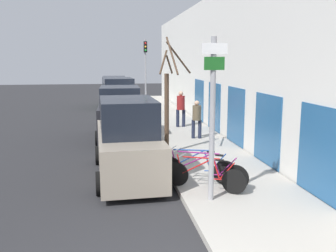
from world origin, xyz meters
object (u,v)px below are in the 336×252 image
signpost (212,116)px  pedestrian_far (181,106)px  parked_car_1 (120,115)px  bicycle_1 (203,171)px  bicycle_2 (196,168)px  parked_car_2 (118,101)px  traffic_light (146,67)px  parked_car_0 (128,142)px  street_tree (168,102)px  bicycle_0 (205,176)px  parked_car_3 (114,93)px  pedestrian_near (197,117)px

signpost → pedestrian_far: bearing=83.1°
parked_car_1 → bicycle_1: bearing=-73.3°
bicycle_2 → pedestrian_far: size_ratio=1.14×
parked_car_2 → traffic_light: bearing=15.6°
parked_car_0 → street_tree: 2.72m
bicycle_0 → parked_car_3: (-1.91, 18.95, 0.49)m
pedestrian_far → bicycle_0: bearing=79.5°
bicycle_1 → pedestrian_near: 6.13m
bicycle_0 → bicycle_2: bearing=40.5°
pedestrian_near → parked_car_3: bearing=-62.4°
pedestrian_near → pedestrian_far: (-0.13, 2.85, 0.10)m
parked_car_0 → parked_car_2: 11.00m
bicycle_0 → parked_car_3: parked_car_3 is taller
signpost → pedestrian_near: signpost is taller
parked_car_0 → pedestrian_near: parked_car_0 is taller
signpost → parked_car_0: signpost is taller
parked_car_2 → pedestrian_near: (3.10, -6.60, -0.01)m
signpost → parked_car_3: size_ratio=0.81×
signpost → traffic_light: (-0.10, 14.18, 0.86)m
bicycle_2 → street_tree: street_tree is taller
signpost → traffic_light: bearing=90.4°
pedestrian_near → traffic_light: bearing=-65.4°
bicycle_1 → pedestrian_far: size_ratio=1.16×
bicycle_0 → parked_car_1: 7.70m
parked_car_0 → pedestrian_far: 7.85m
bicycle_2 → pedestrian_far: pedestrian_far is taller
parked_car_0 → pedestrian_near: size_ratio=2.98×
parked_car_1 → bicycle_2: bearing=-73.5°
street_tree → pedestrian_near: bearing=55.5°
parked_car_1 → traffic_light: 6.59m
parked_car_1 → pedestrian_near: (3.17, -1.14, 0.02)m
bicycle_1 → bicycle_2: size_ratio=1.02×
signpost → pedestrian_near: size_ratio=2.36×
bicycle_2 → parked_car_2: size_ratio=0.44×
bicycle_0 → parked_car_1: parked_car_1 is taller
parked_car_1 → pedestrian_near: size_ratio=2.67×
parked_car_1 → parked_car_2: 5.46m
parked_car_1 → parked_car_2: (0.07, 5.46, 0.03)m
bicycle_0 → traffic_light: (-0.13, 13.49, 2.51)m
signpost → bicycle_1: 1.93m
bicycle_2 → parked_car_0: size_ratio=0.42×
bicycle_2 → pedestrian_near: pedestrian_near is taller
parked_car_1 → parked_car_3: bearing=91.9°
bicycle_0 → traffic_light: size_ratio=0.40×
bicycle_1 → parked_car_0: (-1.87, 1.57, 0.50)m
parked_car_3 → parked_car_0: bearing=-88.5°
signpost → bicycle_1: size_ratio=1.84×
bicycle_1 → bicycle_2: 0.34m
parked_car_2 → parked_car_3: parked_car_2 is taller
parked_car_3 → pedestrian_far: size_ratio=2.64×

